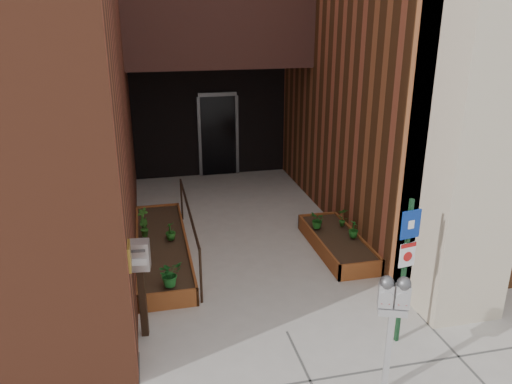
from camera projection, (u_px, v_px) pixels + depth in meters
ground at (287, 332)px, 6.88m from camera, size 80.00×80.00×0.00m
planter_left at (162, 249)px, 8.98m from camera, size 0.90×3.60×0.30m
planter_right at (337, 244)px, 9.19m from camera, size 0.80×2.20×0.30m
handrail at (189, 216)px, 8.83m from camera, size 0.04×3.34×0.90m
parking_meter at (393, 304)px, 5.41m from camera, size 0.35×0.23×1.51m
sign_post at (406, 258)px, 6.26m from camera, size 0.28×0.09×2.04m
payment_dropbox at (140, 269)px, 6.48m from camera, size 0.30×0.24×1.40m
shrub_left_a at (170, 274)px, 7.40m from camera, size 0.48×0.48×0.39m
shrub_left_b at (144, 228)px, 9.04m from camera, size 0.25×0.25×0.32m
shrub_left_c at (170, 231)px, 8.92m from camera, size 0.26×0.26×0.33m
shrub_left_d at (143, 218)px, 9.34m from camera, size 0.31×0.31×0.41m
shrub_right_a at (354, 229)px, 9.00m from camera, size 0.18×0.18×0.32m
shrub_right_b at (343, 217)px, 9.47m from camera, size 0.20×0.20×0.37m
shrub_right_c at (318, 220)px, 9.38m from camera, size 0.30×0.30×0.33m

